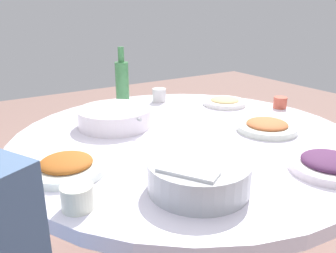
{
  "coord_description": "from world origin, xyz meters",
  "views": [
    {
      "loc": [
        -1.0,
        0.72,
        1.22
      ],
      "look_at": [
        -0.03,
        0.1,
        0.81
      ],
      "focal_mm": 37.07,
      "sensor_mm": 36.0,
      "label": 1
    }
  ],
  "objects_px": {
    "round_dining_table": "(185,153)",
    "soup_bowl": "(115,118)",
    "dish_noodles": "(225,102)",
    "tea_cup_near": "(77,197)",
    "dish_stirfry": "(67,166)",
    "dish_eggplant": "(330,164)",
    "tea_cup_far": "(159,95)",
    "green_bottle": "(122,81)",
    "dish_tofu_braise": "(267,126)",
    "tea_cup_side": "(280,103)",
    "rice_bowl": "(199,175)"
  },
  "relations": [
    {
      "from": "round_dining_table",
      "to": "soup_bowl",
      "type": "height_order",
      "value": "soup_bowl"
    },
    {
      "from": "dish_noodles",
      "to": "tea_cup_near",
      "type": "height_order",
      "value": "tea_cup_near"
    },
    {
      "from": "round_dining_table",
      "to": "dish_stirfry",
      "type": "height_order",
      "value": "dish_stirfry"
    },
    {
      "from": "dish_eggplant",
      "to": "tea_cup_far",
      "type": "height_order",
      "value": "tea_cup_far"
    },
    {
      "from": "round_dining_table",
      "to": "dish_stirfry",
      "type": "xyz_separation_m",
      "value": [
        -0.06,
        0.47,
        0.09
      ]
    },
    {
      "from": "dish_noodles",
      "to": "tea_cup_near",
      "type": "xyz_separation_m",
      "value": [
        -0.52,
        0.92,
        0.02
      ]
    },
    {
      "from": "tea_cup_near",
      "to": "round_dining_table",
      "type": "bearing_deg",
      "value": -62.19
    },
    {
      "from": "green_bottle",
      "to": "tea_cup_near",
      "type": "xyz_separation_m",
      "value": [
        -0.8,
        0.5,
        -0.08
      ]
    },
    {
      "from": "dish_tofu_braise",
      "to": "tea_cup_side",
      "type": "height_order",
      "value": "tea_cup_side"
    },
    {
      "from": "tea_cup_far",
      "to": "dish_tofu_braise",
      "type": "bearing_deg",
      "value": -167.75
    },
    {
      "from": "dish_eggplant",
      "to": "tea_cup_far",
      "type": "relative_size",
      "value": 3.46
    },
    {
      "from": "soup_bowl",
      "to": "tea_cup_far",
      "type": "height_order",
      "value": "soup_bowl"
    },
    {
      "from": "round_dining_table",
      "to": "tea_cup_near",
      "type": "bearing_deg",
      "value": 117.81
    },
    {
      "from": "green_bottle",
      "to": "tea_cup_far",
      "type": "height_order",
      "value": "green_bottle"
    },
    {
      "from": "dish_stirfry",
      "to": "dish_noodles",
      "type": "xyz_separation_m",
      "value": [
        0.31,
        -0.88,
        -0.0
      ]
    },
    {
      "from": "soup_bowl",
      "to": "dish_eggplant",
      "type": "relative_size",
      "value": 1.34
    },
    {
      "from": "tea_cup_far",
      "to": "green_bottle",
      "type": "bearing_deg",
      "value": 70.19
    },
    {
      "from": "rice_bowl",
      "to": "dish_stirfry",
      "type": "height_order",
      "value": "rice_bowl"
    },
    {
      "from": "dish_noodles",
      "to": "dish_eggplant",
      "type": "relative_size",
      "value": 0.88
    },
    {
      "from": "dish_stirfry",
      "to": "dish_eggplant",
      "type": "height_order",
      "value": "same"
    },
    {
      "from": "tea_cup_near",
      "to": "tea_cup_side",
      "type": "bearing_deg",
      "value": -73.43
    },
    {
      "from": "dish_noodles",
      "to": "dish_eggplant",
      "type": "height_order",
      "value": "dish_eggplant"
    },
    {
      "from": "dish_noodles",
      "to": "dish_tofu_braise",
      "type": "distance_m",
      "value": 0.39
    },
    {
      "from": "dish_stirfry",
      "to": "tea_cup_side",
      "type": "xyz_separation_m",
      "value": [
        0.12,
        -1.07,
        0.01
      ]
    },
    {
      "from": "soup_bowl",
      "to": "tea_cup_near",
      "type": "relative_size",
      "value": 4.03
    },
    {
      "from": "dish_tofu_braise",
      "to": "green_bottle",
      "type": "distance_m",
      "value": 0.74
    },
    {
      "from": "soup_bowl",
      "to": "tea_cup_far",
      "type": "xyz_separation_m",
      "value": [
        0.23,
        -0.35,
        -0.0
      ]
    },
    {
      "from": "rice_bowl",
      "to": "dish_eggplant",
      "type": "xyz_separation_m",
      "value": [
        -0.12,
        -0.4,
        -0.02
      ]
    },
    {
      "from": "soup_bowl",
      "to": "dish_tofu_braise",
      "type": "height_order",
      "value": "soup_bowl"
    },
    {
      "from": "dish_stirfry",
      "to": "tea_cup_far",
      "type": "distance_m",
      "value": 0.83
    },
    {
      "from": "dish_stirfry",
      "to": "green_bottle",
      "type": "xyz_separation_m",
      "value": [
        0.6,
        -0.47,
        0.09
      ]
    },
    {
      "from": "round_dining_table",
      "to": "rice_bowl",
      "type": "distance_m",
      "value": 0.42
    },
    {
      "from": "dish_eggplant",
      "to": "tea_cup_far",
      "type": "bearing_deg",
      "value": 1.34
    },
    {
      "from": "dish_noodles",
      "to": "green_bottle",
      "type": "height_order",
      "value": "green_bottle"
    },
    {
      "from": "dish_noodles",
      "to": "dish_tofu_braise",
      "type": "height_order",
      "value": "dish_tofu_braise"
    },
    {
      "from": "rice_bowl",
      "to": "tea_cup_near",
      "type": "distance_m",
      "value": 0.31
    },
    {
      "from": "round_dining_table",
      "to": "dish_tofu_braise",
      "type": "xyz_separation_m",
      "value": [
        -0.13,
        -0.3,
        0.09
      ]
    },
    {
      "from": "dish_stirfry",
      "to": "tea_cup_side",
      "type": "bearing_deg",
      "value": -83.55
    },
    {
      "from": "green_bottle",
      "to": "tea_cup_side",
      "type": "distance_m",
      "value": 0.77
    },
    {
      "from": "soup_bowl",
      "to": "tea_cup_side",
      "type": "bearing_deg",
      "value": -103.28
    },
    {
      "from": "rice_bowl",
      "to": "tea_cup_far",
      "type": "relative_size",
      "value": 3.98
    },
    {
      "from": "tea_cup_far",
      "to": "tea_cup_side",
      "type": "height_order",
      "value": "tea_cup_far"
    },
    {
      "from": "tea_cup_near",
      "to": "tea_cup_side",
      "type": "height_order",
      "value": "tea_cup_near"
    },
    {
      "from": "dish_stirfry",
      "to": "tea_cup_far",
      "type": "relative_size",
      "value": 3.45
    },
    {
      "from": "soup_bowl",
      "to": "dish_tofu_braise",
      "type": "xyz_separation_m",
      "value": [
        -0.37,
        -0.48,
        -0.02
      ]
    },
    {
      "from": "rice_bowl",
      "to": "soup_bowl",
      "type": "bearing_deg",
      "value": -2.49
    },
    {
      "from": "tea_cup_near",
      "to": "dish_stirfry",
      "type": "bearing_deg",
      "value": -9.88
    },
    {
      "from": "tea_cup_side",
      "to": "green_bottle",
      "type": "bearing_deg",
      "value": 51.75
    },
    {
      "from": "dish_stirfry",
      "to": "round_dining_table",
      "type": "bearing_deg",
      "value": -82.64
    },
    {
      "from": "dish_tofu_braise",
      "to": "tea_cup_far",
      "type": "distance_m",
      "value": 0.62
    }
  ]
}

